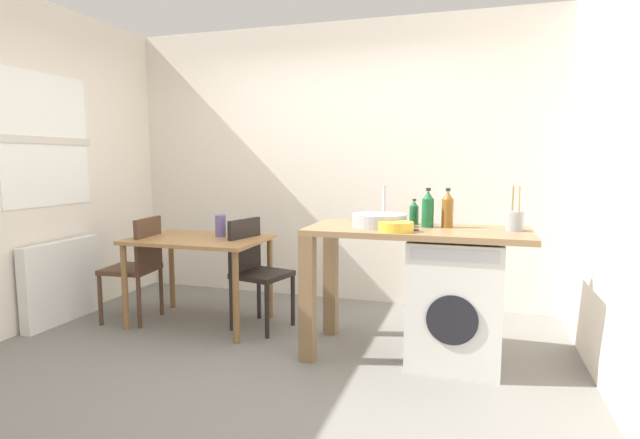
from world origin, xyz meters
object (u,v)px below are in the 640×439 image
Objects in this scene: bottle_squat_brown at (428,209)px; mixing_bowl at (396,226)px; bottle_tall_green at (414,213)px; bottle_clear_small at (448,210)px; chair_person_seat at (138,263)px; chair_opposite at (255,267)px; vase at (221,226)px; dining_table at (199,249)px; utensil_crock at (515,220)px; washing_machine at (454,301)px.

bottle_squat_brown is 0.34m from mixing_bowl.
bottle_tall_green is 0.41m from mixing_bowl.
bottle_tall_green is 0.27m from bottle_clear_small.
chair_opposite is at bearing -86.95° from chair_person_seat.
vase is (-0.33, 0.03, 0.32)m from chair_opposite.
bottle_clear_small is (2.02, -0.11, 0.40)m from dining_table.
utensil_crock is at bearing 97.51° from chair_opposite.
mixing_bowl is at bearing -152.33° from washing_machine.
bottle_clear_small is (-0.07, 0.09, 0.61)m from washing_machine.
chair_opposite is 1.63m from washing_machine.
mixing_bowl is 1.24× the size of vase.
vase is at bearing 176.69° from bottle_tall_green.
mixing_bowl is at bearing -99.56° from bottle_tall_green.
bottle_clear_small reaches higher than washing_machine.
mixing_bowl is 1.64m from vase.
utensil_crock is at bearing -5.46° from bottle_clear_small.
mixing_bowl is (-0.31, -0.29, -0.09)m from bottle_clear_small.
bottle_clear_small is at bearing 125.61° from washing_machine.
chair_person_seat is 2.38m from bottle_tall_green.
vase is at bearing 173.67° from bottle_clear_small.
washing_machine is 2.87× the size of utensil_crock.
washing_machine is at bearing -8.84° from vase.
bottle_clear_small reaches higher than bottle_tall_green.
utensil_crock reaches higher than mixing_bowl.
utensil_crock is at bearing -6.16° from vase.
dining_table is at bearing 176.53° from utensil_crock.
utensil_crock is (0.57, -0.02, -0.05)m from bottle_squat_brown.
dining_table is 1.93m from bottle_squat_brown.
utensil_crock is (2.45, -0.15, 0.35)m from dining_table.
bottle_tall_green reaches higher than vase.
washing_machine is 0.68m from mixing_bowl.
bottle_clear_small is (2.57, -0.01, 0.54)m from chair_person_seat.
dining_table is 1.81m from bottle_tall_green.
bottle_tall_green reaches higher than dining_table.
bottle_squat_brown is at bearing -7.46° from vase.
chair_opposite is at bearing 177.27° from bottle_tall_green.
washing_machine is (2.09, -0.20, -0.21)m from dining_table.
dining_table is 2.11m from washing_machine.
washing_machine is 0.65m from bottle_squat_brown.
bottle_clear_small is at bearing 174.54° from utensil_crock.
mixing_bowl is (-0.18, -0.27, -0.09)m from bottle_squat_brown.
dining_table is 2.48m from utensil_crock.
bottle_squat_brown is (1.41, -0.20, 0.54)m from chair_opposite.
bottle_clear_small is 0.43m from mixing_bowl.
utensil_crock is (0.68, -0.15, -0.01)m from bottle_tall_green.
bottle_clear_small is at bearing 43.26° from mixing_bowl.
mixing_bowl reaches higher than washing_machine.
utensil_crock reaches higher than chair_opposite.
chair_opposite is 2.05m from utensil_crock.
bottle_tall_green is (1.30, -0.06, 0.50)m from chair_opposite.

